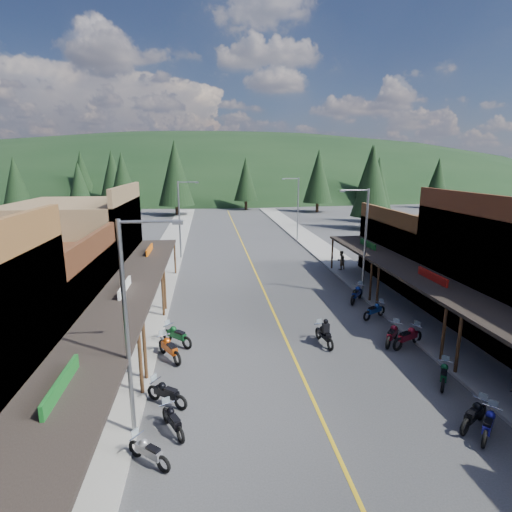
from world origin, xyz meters
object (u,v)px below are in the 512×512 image
object	(u,v)px
pine_3	(246,179)
pine_10	(123,182)
pine_0	(15,181)
bike_east_6	(444,373)
shop_east_3	(425,252)
streetlight_3	(297,206)
bike_west_6	(167,392)
pine_11	(372,181)
shop_west_2	(26,305)
streetlight_2	(364,238)
bike_east_4	(489,423)
rider_on_bike	(324,334)
bike_east_8	(392,333)
pine_8	(80,191)
bike_east_7	(408,336)
pine_4	(318,176)
pedestrian_east_b	(341,260)
pine_2	(175,173)
shop_west_3	(80,249)
bike_west_4	(149,451)
streetlight_0	(130,321)
streetlight_1	(181,216)
pine_5	(371,171)
pine_9	(378,184)
bike_east_10	(357,293)
bike_west_8	(177,334)
pine_7	(82,175)
bike_east_5	(474,414)
pine_1	(113,175)
pine_6	(438,179)

from	to	relation	value
pine_3	pine_10	xyz separation A→B (m)	(-22.00, -16.00, 0.30)
pine_0	bike_east_6	distance (m)	80.86
pine_10	shop_east_3	bearing A→B (deg)	-50.63
streetlight_3	bike_west_6	size ratio (longest dim) A/B	3.94
pine_11	bike_east_6	world-z (taller)	pine_11
shop_west_2	streetlight_2	xyz separation A→B (m)	(20.71, 6.30, 1.93)
bike_east_4	rider_on_bike	world-z (taller)	rider_on_bike
pine_3	bike_east_8	world-z (taller)	pine_3
pine_8	bike_west_6	bearing A→B (deg)	-70.21
bike_east_6	bike_east_7	size ratio (longest dim) A/B	0.85
pine_4	bike_east_8	bearing A→B (deg)	-101.60
pine_3	pedestrian_east_b	xyz separation A→B (m)	(3.90, -50.68, -5.46)
rider_on_bike	pine_2	bearing A→B (deg)	92.65
shop_west_2	pine_2	world-z (taller)	pine_2
shop_west_3	bike_west_4	distance (m)	20.49
streetlight_3	rider_on_bike	xyz separation A→B (m)	(-4.99, -29.54, -3.82)
shop_east_3	pine_10	size ratio (longest dim) A/B	0.94
shop_west_3	streetlight_0	xyz separation A→B (m)	(6.83, -17.30, 0.94)
streetlight_1	pine_11	size ratio (longest dim) A/B	0.65
bike_east_7	bike_east_8	distance (m)	0.82
shop_west_2	shop_west_3	world-z (taller)	shop_west_3
pine_5	pine_8	bearing A→B (deg)	-150.26
pine_9	rider_on_bike	bearing A→B (deg)	-116.32
streetlight_3	pine_8	size ratio (longest dim) A/B	0.80
pine_0	pedestrian_east_b	bearing A→B (deg)	-44.26
bike_east_6	bike_east_10	distance (m)	11.11
bike_west_8	bike_east_7	bearing A→B (deg)	-53.99
shop_west_2	shop_west_3	bearing A→B (deg)	90.18
streetlight_0	bike_east_4	distance (m)	13.34
pedestrian_east_b	streetlight_2	bearing A→B (deg)	56.12
streetlight_2	bike_west_4	size ratio (longest dim) A/B	4.32
streetlight_1	pine_9	size ratio (longest dim) A/B	0.74
streetlight_3	bike_west_8	distance (m)	31.69
pine_7	bike_west_8	xyz separation A→B (m)	(25.93, -74.63, -6.61)
pine_2	pine_8	world-z (taller)	pine_2
pine_3	bike_west_6	world-z (taller)	pine_3
streetlight_1	pine_5	xyz separation A→B (m)	(40.95, 50.00, 3.53)
pine_3	shop_west_2	bearing A→B (deg)	-105.43
shop_west_3	pine_0	world-z (taller)	pine_0
streetlight_1	pine_9	bearing A→B (deg)	36.62
pine_3	shop_east_3	bearing A→B (deg)	-79.89
pine_10	bike_east_7	bearing A→B (deg)	-64.18
pine_7	bike_east_5	size ratio (longest dim) A/B	6.29
shop_east_3	bike_east_4	distance (m)	20.70
pine_1	streetlight_1	bearing A→B (deg)	-70.45
shop_west_2	pine_6	distance (m)	86.41
bike_west_4	pedestrian_east_b	distance (m)	26.97
pine_3	pine_8	xyz separation A→B (m)	(-26.00, -26.00, -0.51)
pine_2	pedestrian_east_b	bearing A→B (deg)	-67.25
pine_9	bike_east_7	distance (m)	49.00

